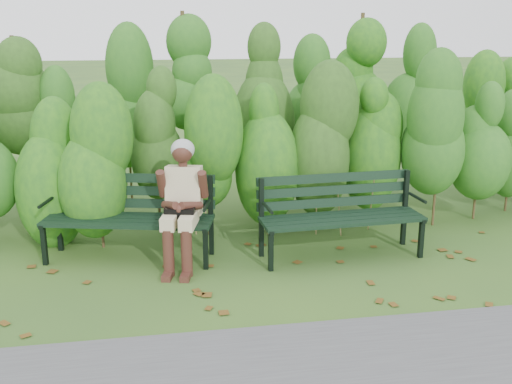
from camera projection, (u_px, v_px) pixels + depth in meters
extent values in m
plane|color=#2F4E22|center=(262.00, 278.00, 5.63)|extent=(80.00, 80.00, 0.00)
cylinder|color=#47381E|center=(44.00, 209.00, 6.40)|extent=(0.03, 0.03, 0.80)
ellipsoid|color=#22581D|center=(38.00, 151.00, 6.23)|extent=(0.64, 0.64, 1.44)
cylinder|color=#47381E|center=(103.00, 207.00, 6.51)|extent=(0.03, 0.03, 0.80)
ellipsoid|color=#22581D|center=(99.00, 149.00, 6.34)|extent=(0.64, 0.64, 1.44)
cylinder|color=#47381E|center=(160.00, 204.00, 6.61)|extent=(0.03, 0.03, 0.80)
ellipsoid|color=#22581D|center=(157.00, 147.00, 6.44)|extent=(0.64, 0.64, 1.44)
cylinder|color=#47381E|center=(215.00, 201.00, 6.71)|extent=(0.03, 0.03, 0.80)
ellipsoid|color=#22581D|center=(214.00, 145.00, 6.54)|extent=(0.64, 0.64, 1.44)
cylinder|color=#47381E|center=(268.00, 199.00, 6.81)|extent=(0.03, 0.03, 0.80)
ellipsoid|color=#22581D|center=(268.00, 143.00, 6.64)|extent=(0.64, 0.64, 1.44)
cylinder|color=#47381E|center=(320.00, 196.00, 6.91)|extent=(0.03, 0.03, 0.80)
ellipsoid|color=#22581D|center=(322.00, 141.00, 6.74)|extent=(0.64, 0.64, 1.44)
cylinder|color=#47381E|center=(371.00, 194.00, 7.01)|extent=(0.03, 0.03, 0.80)
ellipsoid|color=#22581D|center=(373.00, 140.00, 6.84)|extent=(0.64, 0.64, 1.44)
cylinder|color=#47381E|center=(420.00, 191.00, 7.11)|extent=(0.03, 0.03, 0.80)
ellipsoid|color=#22581D|center=(424.00, 138.00, 6.94)|extent=(0.64, 0.64, 1.44)
cylinder|color=#47381E|center=(467.00, 189.00, 7.21)|extent=(0.03, 0.03, 0.80)
ellipsoid|color=#22581D|center=(472.00, 137.00, 7.04)|extent=(0.64, 0.64, 1.44)
cylinder|color=#47381E|center=(9.00, 176.00, 7.22)|extent=(0.04, 0.04, 1.10)
ellipsoid|color=#2A4C1B|center=(1.00, 103.00, 6.99)|extent=(0.70, 0.70, 1.98)
cylinder|color=#47381E|center=(75.00, 173.00, 7.35)|extent=(0.04, 0.04, 1.10)
ellipsoid|color=#2A4C1B|center=(69.00, 101.00, 7.12)|extent=(0.70, 0.70, 1.98)
cylinder|color=#47381E|center=(139.00, 171.00, 7.48)|extent=(0.04, 0.04, 1.10)
ellipsoid|color=#2A4C1B|center=(135.00, 100.00, 7.24)|extent=(0.70, 0.70, 1.98)
cylinder|color=#47381E|center=(200.00, 168.00, 7.60)|extent=(0.04, 0.04, 1.10)
ellipsoid|color=#2A4C1B|center=(198.00, 99.00, 7.37)|extent=(0.70, 0.70, 1.98)
cylinder|color=#47381E|center=(259.00, 166.00, 7.73)|extent=(0.04, 0.04, 1.10)
ellipsoid|color=#2A4C1B|center=(260.00, 98.00, 7.50)|extent=(0.70, 0.70, 1.98)
cylinder|color=#47381E|center=(317.00, 164.00, 7.86)|extent=(0.04, 0.04, 1.10)
ellipsoid|color=#2A4C1B|center=(319.00, 96.00, 7.62)|extent=(0.70, 0.70, 1.98)
cylinder|color=#47381E|center=(373.00, 162.00, 7.99)|extent=(0.04, 0.04, 1.10)
ellipsoid|color=#2A4C1B|center=(376.00, 95.00, 7.75)|extent=(0.70, 0.70, 1.98)
cylinder|color=#47381E|center=(426.00, 160.00, 8.11)|extent=(0.04, 0.04, 1.10)
ellipsoid|color=#2A4C1B|center=(431.00, 94.00, 7.88)|extent=(0.70, 0.70, 1.98)
cylinder|color=#47381E|center=(479.00, 158.00, 8.24)|extent=(0.04, 0.04, 1.10)
ellipsoid|color=#2A4C1B|center=(485.00, 93.00, 8.00)|extent=(0.70, 0.70, 1.98)
cube|color=brown|center=(182.00, 271.00, 5.79)|extent=(0.11, 0.11, 0.01)
cube|color=brown|center=(472.00, 239.00, 6.68)|extent=(0.08, 0.10, 0.01)
cube|color=brown|center=(200.00, 263.00, 5.98)|extent=(0.11, 0.09, 0.01)
cube|color=brown|center=(78.00, 295.00, 5.28)|extent=(0.11, 0.11, 0.01)
cube|color=brown|center=(331.00, 246.00, 6.45)|extent=(0.10, 0.09, 0.01)
cube|color=brown|center=(384.00, 274.00, 5.72)|extent=(0.11, 0.11, 0.01)
cube|color=brown|center=(16.00, 317.00, 4.88)|extent=(0.11, 0.11, 0.01)
cube|color=brown|center=(101.00, 262.00, 6.02)|extent=(0.10, 0.08, 0.01)
cube|color=brown|center=(326.00, 334.00, 4.61)|extent=(0.09, 0.07, 0.01)
cube|color=brown|center=(243.00, 268.00, 5.85)|extent=(0.11, 0.11, 0.01)
cube|color=brown|center=(284.00, 295.00, 5.27)|extent=(0.11, 0.11, 0.01)
cube|color=brown|center=(121.00, 297.00, 5.24)|extent=(0.09, 0.11, 0.01)
cube|color=brown|center=(319.00, 308.00, 5.04)|extent=(0.11, 0.11, 0.01)
cube|color=brown|center=(233.00, 296.00, 5.26)|extent=(0.11, 0.11, 0.01)
cube|color=brown|center=(500.00, 234.00, 6.84)|extent=(0.11, 0.11, 0.01)
cube|color=brown|center=(253.00, 247.00, 6.44)|extent=(0.09, 0.10, 0.01)
cube|color=brown|center=(40.00, 330.00, 4.67)|extent=(0.10, 0.11, 0.01)
cube|color=brown|center=(368.00, 335.00, 4.59)|extent=(0.10, 0.08, 0.01)
cube|color=brown|center=(360.00, 247.00, 6.43)|extent=(0.09, 0.10, 0.01)
cube|color=brown|center=(33.00, 276.00, 5.68)|extent=(0.11, 0.11, 0.01)
cube|color=brown|center=(326.00, 263.00, 6.00)|extent=(0.08, 0.10, 0.01)
cube|color=brown|center=(449.00, 237.00, 6.72)|extent=(0.11, 0.10, 0.01)
cube|color=brown|center=(486.00, 268.00, 5.87)|extent=(0.09, 0.08, 0.01)
cube|color=brown|center=(202.00, 313.00, 4.95)|extent=(0.11, 0.09, 0.01)
cube|color=brown|center=(441.00, 300.00, 5.17)|extent=(0.11, 0.11, 0.01)
cube|color=black|center=(123.00, 226.00, 5.80)|extent=(1.66, 0.50, 0.04)
cube|color=black|center=(127.00, 222.00, 5.92)|extent=(1.66, 0.50, 0.04)
cube|color=black|center=(130.00, 219.00, 6.03)|extent=(1.66, 0.50, 0.04)
cube|color=black|center=(133.00, 215.00, 6.14)|extent=(1.66, 0.50, 0.04)
cube|color=black|center=(134.00, 203.00, 6.20)|extent=(1.65, 0.45, 0.10)
cube|color=black|center=(134.00, 191.00, 6.18)|extent=(1.65, 0.45, 0.10)
cube|color=black|center=(134.00, 178.00, 6.15)|extent=(1.65, 0.45, 0.10)
cube|color=black|center=(44.00, 245.00, 5.90)|extent=(0.06, 0.06, 0.42)
cube|color=black|center=(58.00, 212.00, 6.23)|extent=(0.06, 0.06, 0.84)
cube|color=black|center=(50.00, 220.00, 6.03)|extent=(0.16, 0.47, 0.04)
cylinder|color=black|center=(46.00, 202.00, 5.93)|extent=(0.12, 0.35, 0.03)
cube|color=black|center=(206.00, 249.00, 5.80)|extent=(0.06, 0.06, 0.42)
cube|color=black|center=(211.00, 215.00, 6.13)|extent=(0.06, 0.06, 0.84)
cube|color=black|center=(208.00, 224.00, 5.93)|extent=(0.16, 0.47, 0.04)
cylinder|color=black|center=(207.00, 205.00, 5.83)|extent=(0.12, 0.35, 0.03)
cube|color=black|center=(349.00, 224.00, 5.88)|extent=(1.66, 0.19, 0.04)
cube|color=black|center=(344.00, 221.00, 5.99)|extent=(1.66, 0.19, 0.04)
cube|color=black|center=(340.00, 217.00, 6.10)|extent=(1.66, 0.19, 0.04)
cube|color=black|center=(336.00, 214.00, 6.21)|extent=(1.66, 0.19, 0.04)
cube|color=black|center=(334.00, 202.00, 6.26)|extent=(1.66, 0.14, 0.10)
cube|color=black|center=(334.00, 190.00, 6.24)|extent=(1.66, 0.14, 0.10)
cube|color=black|center=(334.00, 178.00, 6.22)|extent=(1.66, 0.14, 0.10)
cube|color=black|center=(271.00, 251.00, 5.76)|extent=(0.05, 0.05, 0.41)
cube|color=black|center=(261.00, 218.00, 6.07)|extent=(0.05, 0.05, 0.83)
cube|color=black|center=(266.00, 226.00, 5.88)|extent=(0.07, 0.46, 0.04)
cylinder|color=black|center=(268.00, 208.00, 5.78)|extent=(0.05, 0.35, 0.03)
cube|color=black|center=(421.00, 238.00, 6.10)|extent=(0.05, 0.05, 0.41)
cube|color=black|center=(405.00, 208.00, 6.41)|extent=(0.05, 0.05, 0.83)
cube|color=black|center=(414.00, 215.00, 6.22)|extent=(0.07, 0.46, 0.04)
cylinder|color=black|center=(418.00, 198.00, 6.12)|extent=(0.05, 0.35, 0.03)
cube|color=beige|center=(171.00, 219.00, 5.72)|extent=(0.23, 0.42, 0.13)
cube|color=beige|center=(189.00, 220.00, 5.71)|extent=(0.23, 0.42, 0.13)
cylinder|color=#44221A|center=(169.00, 253.00, 5.64)|extent=(0.13, 0.13, 0.46)
cylinder|color=#44221A|center=(187.00, 253.00, 5.63)|extent=(0.13, 0.13, 0.46)
cube|color=#44221A|center=(168.00, 276.00, 5.62)|extent=(0.13, 0.21, 0.06)
cube|color=#44221A|center=(186.00, 276.00, 5.61)|extent=(0.13, 0.21, 0.06)
cube|color=beige|center=(184.00, 190.00, 5.91)|extent=(0.39, 0.32, 0.50)
cylinder|color=#44221A|center=(183.00, 165.00, 5.82)|extent=(0.09, 0.09, 0.10)
sphere|color=#44221A|center=(182.00, 153.00, 5.78)|extent=(0.20, 0.20, 0.20)
ellipsoid|color=gray|center=(183.00, 150.00, 5.80)|extent=(0.23, 0.22, 0.21)
cylinder|color=#44221A|center=(162.00, 184.00, 5.83)|extent=(0.13, 0.22, 0.30)
cylinder|color=#44221A|center=(203.00, 184.00, 5.80)|extent=(0.13, 0.22, 0.30)
cylinder|color=#44221A|center=(170.00, 205.00, 5.75)|extent=(0.18, 0.27, 0.13)
cylinder|color=#44221A|center=(191.00, 206.00, 5.73)|extent=(0.25, 0.22, 0.13)
sphere|color=#44221A|center=(179.00, 209.00, 5.69)|extent=(0.11, 0.11, 0.11)
cube|color=black|center=(180.00, 215.00, 5.72)|extent=(0.31, 0.18, 0.15)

